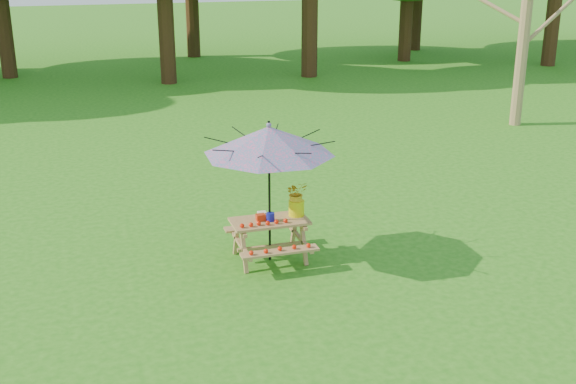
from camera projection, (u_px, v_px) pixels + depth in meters
name	position (u px, v px, depth m)	size (l,w,h in m)	color
picnic_table	(270.00, 240.00, 11.34)	(1.20, 1.32, 0.67)	olive
patio_umbrella	(269.00, 140.00, 10.82)	(2.59, 2.59, 2.25)	black
produce_bins	(265.00, 216.00, 11.23)	(0.27, 0.37, 0.13)	red
tomatoes_row	(263.00, 223.00, 11.02)	(0.77, 0.13, 0.07)	red
flower_bucket	(296.00, 197.00, 11.33)	(0.38, 0.35, 0.56)	yellow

